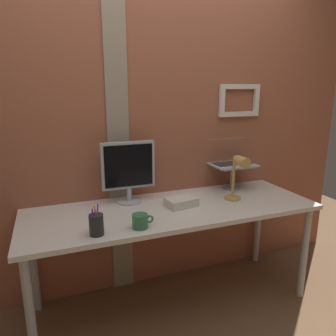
% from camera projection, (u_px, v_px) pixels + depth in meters
% --- Properties ---
extents(ground_plane, '(6.00, 6.00, 0.00)m').
position_uv_depth(ground_plane, '(171.00, 312.00, 2.20)').
color(ground_plane, brown).
extents(brick_wall_back, '(3.51, 0.16, 2.53)m').
position_uv_depth(brick_wall_back, '(147.00, 123.00, 2.34)').
color(brick_wall_back, '#9E563D').
rests_on(brick_wall_back, ground_plane).
extents(desk, '(1.96, 0.67, 0.73)m').
position_uv_depth(desk, '(173.00, 217.00, 2.15)').
color(desk, silver).
rests_on(desk, ground_plane).
extents(monitor, '(0.37, 0.18, 0.43)m').
position_uv_depth(monitor, '(128.00, 169.00, 2.18)').
color(monitor, '#ADB2B7').
rests_on(monitor, desk).
extents(laptop_stand, '(0.28, 0.22, 0.19)m').
position_uv_depth(laptop_stand, '(233.00, 173.00, 2.50)').
color(laptop_stand, gray).
rests_on(laptop_stand, desk).
extents(laptop, '(0.34, 0.31, 0.20)m').
position_uv_depth(laptop, '(229.00, 157.00, 2.53)').
color(laptop, '#ADB2B7').
rests_on(laptop, laptop_stand).
extents(desk_lamp, '(0.12, 0.20, 0.33)m').
position_uv_depth(desk_lamp, '(238.00, 174.00, 2.19)').
color(desk_lamp, tan).
rests_on(desk_lamp, desk).
extents(pen_cup, '(0.08, 0.08, 0.18)m').
position_uv_depth(pen_cup, '(96.00, 225.00, 1.72)').
color(pen_cup, '#262628').
rests_on(pen_cup, desk).
extents(coffee_mug, '(0.13, 0.09, 0.08)m').
position_uv_depth(coffee_mug, '(140.00, 221.00, 1.81)').
color(coffee_mug, '#33724C').
rests_on(coffee_mug, desk).
extents(paper_clutter_stack, '(0.22, 0.17, 0.06)m').
position_uv_depth(paper_clutter_stack, '(181.00, 202.00, 2.14)').
color(paper_clutter_stack, silver).
rests_on(paper_clutter_stack, desk).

